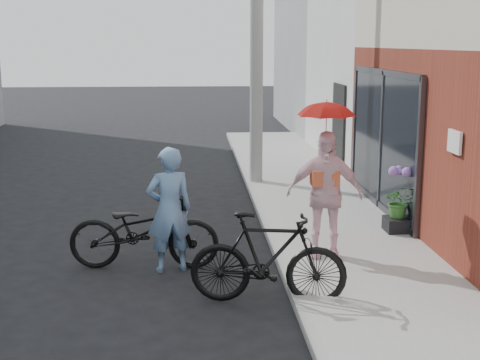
{
  "coord_description": "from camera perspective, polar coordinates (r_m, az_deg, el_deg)",
  "views": [
    {
      "loc": [
        -0.29,
        -8.27,
        3.11
      ],
      "look_at": [
        0.41,
        1.4,
        1.1
      ],
      "focal_mm": 50.0,
      "sensor_mm": 36.0,
      "label": 1
    }
  ],
  "objects": [
    {
      "name": "planter",
      "position": [
        11.05,
        13.33,
        -3.71
      ],
      "size": [
        0.42,
        0.42,
        0.22
      ],
      "primitive_type": "cube",
      "rotation": [
        0.0,
        0.0,
        0.0
      ],
      "color": "black",
      "rests_on": "sidewalk"
    },
    {
      "name": "ground",
      "position": [
        8.84,
        -2.04,
        -8.89
      ],
      "size": [
        80.0,
        80.0,
        0.0
      ],
      "primitive_type": "plane",
      "color": "black",
      "rests_on": "ground"
    },
    {
      "name": "curb",
      "position": [
        10.78,
        2.57,
        -4.73
      ],
      "size": [
        0.12,
        24.0,
        0.12
      ],
      "primitive_type": "cube",
      "color": "#9E9E99",
      "rests_on": "ground"
    },
    {
      "name": "east_building_far",
      "position": [
        25.4,
        13.29,
        12.28
      ],
      "size": [
        8.0,
        8.0,
        7.0
      ],
      "primitive_type": "cube",
      "color": "gray",
      "rests_on": "ground"
    },
    {
      "name": "kimono_woman",
      "position": [
        9.42,
        7.21,
        -1.21
      ],
      "size": [
        1.12,
        0.64,
        1.79
      ],
      "primitive_type": "imported",
      "rotation": [
        0.0,
        0.0,
        -0.2
      ],
      "color": "white",
      "rests_on": "sidewalk"
    },
    {
      "name": "bike_right",
      "position": [
        8.05,
        2.41,
        -6.7
      ],
      "size": [
        1.95,
        0.85,
        1.13
      ],
      "primitive_type": "imported",
      "rotation": [
        0.0,
        0.0,
        1.4
      ],
      "color": "black",
      "rests_on": "ground"
    },
    {
      "name": "potted_plant",
      "position": [
        10.96,
        13.43,
        -1.79
      ],
      "size": [
        0.48,
        0.42,
        0.54
      ],
      "primitive_type": "imported",
      "color": "#356E2C",
      "rests_on": "planter"
    },
    {
      "name": "plaster_building",
      "position": [
        18.83,
        19.74,
        12.23
      ],
      "size": [
        8.0,
        6.0,
        7.0
      ],
      "primitive_type": "cube",
      "color": "silver",
      "rests_on": "ground"
    },
    {
      "name": "officer",
      "position": [
        9.16,
        -6.05,
        -2.53
      ],
      "size": [
        0.72,
        0.57,
        1.73
      ],
      "primitive_type": "imported",
      "rotation": [
        0.0,
        0.0,
        3.41
      ],
      "color": "#6B91BF",
      "rests_on": "ground"
    },
    {
      "name": "utility_pole",
      "position": [
        14.34,
        1.44,
        13.26
      ],
      "size": [
        0.28,
        0.28,
        7.0
      ],
      "primitive_type": "cylinder",
      "color": "#9E9E99",
      "rests_on": "ground"
    },
    {
      "name": "parasol",
      "position": [
        9.22,
        7.4,
        6.29
      ],
      "size": [
        0.77,
        0.77,
        0.68
      ],
      "primitive_type": "imported",
      "color": "red",
      "rests_on": "kimono_woman"
    },
    {
      "name": "sidewalk",
      "position": [
        10.97,
        8.61,
        -4.56
      ],
      "size": [
        2.2,
        24.0,
        0.12
      ],
      "primitive_type": "cube",
      "color": "#989892",
      "rests_on": "ground"
    },
    {
      "name": "bike_left",
      "position": [
        9.38,
        -8.2,
        -4.26
      ],
      "size": [
        2.13,
        0.88,
        1.09
      ],
      "primitive_type": "imported",
      "rotation": [
        0.0,
        0.0,
        1.5
      ],
      "color": "black",
      "rests_on": "ground"
    }
  ]
}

